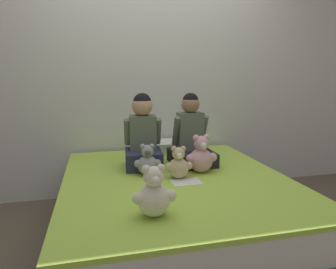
{
  "coord_description": "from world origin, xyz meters",
  "views": [
    {
      "loc": [
        -0.56,
        -2.08,
        1.23
      ],
      "look_at": [
        0.0,
        0.25,
        0.76
      ],
      "focal_mm": 32.0,
      "sensor_mm": 36.0,
      "label": 1
    }
  ],
  "objects_px": {
    "child_on_left": "(143,136)",
    "bed": "(176,207)",
    "teddy_bear_between_children": "(178,165)",
    "sign_card": "(186,182)",
    "teddy_bear_held_by_left_child": "(148,162)",
    "teddy_bear_at_foot_of_bed": "(154,194)",
    "teddy_bear_held_by_right_child": "(201,156)",
    "pillow_at_headboard": "(156,147)",
    "child_on_right": "(191,138)"
  },
  "relations": [
    {
      "from": "child_on_left",
      "to": "bed",
      "type": "bearing_deg",
      "value": -54.07
    },
    {
      "from": "bed",
      "to": "teddy_bear_held_by_left_child",
      "type": "bearing_deg",
      "value": 153.72
    },
    {
      "from": "teddy_bear_held_by_right_child",
      "to": "teddy_bear_at_foot_of_bed",
      "type": "bearing_deg",
      "value": -127.88
    },
    {
      "from": "child_on_right",
      "to": "teddy_bear_held_by_right_child",
      "type": "distance_m",
      "value": 0.27
    },
    {
      "from": "teddy_bear_between_children",
      "to": "sign_card",
      "type": "relative_size",
      "value": 1.17
    },
    {
      "from": "teddy_bear_at_foot_of_bed",
      "to": "bed",
      "type": "bearing_deg",
      "value": 65.5
    },
    {
      "from": "child_on_left",
      "to": "teddy_bear_held_by_right_child",
      "type": "relative_size",
      "value": 2.03
    },
    {
      "from": "child_on_right",
      "to": "teddy_bear_at_foot_of_bed",
      "type": "distance_m",
      "value": 1.05
    },
    {
      "from": "teddy_bear_held_by_right_child",
      "to": "pillow_at_headboard",
      "type": "xyz_separation_m",
      "value": [
        -0.22,
        0.68,
        -0.07
      ]
    },
    {
      "from": "child_on_left",
      "to": "teddy_bear_at_foot_of_bed",
      "type": "height_order",
      "value": "child_on_left"
    },
    {
      "from": "teddy_bear_held_by_right_child",
      "to": "pillow_at_headboard",
      "type": "bearing_deg",
      "value": 107.82
    },
    {
      "from": "teddy_bear_held_by_left_child",
      "to": "teddy_bear_at_foot_of_bed",
      "type": "bearing_deg",
      "value": -88.17
    },
    {
      "from": "teddy_bear_held_by_left_child",
      "to": "sign_card",
      "type": "relative_size",
      "value": 1.17
    },
    {
      "from": "bed",
      "to": "teddy_bear_at_foot_of_bed",
      "type": "relative_size",
      "value": 6.44
    },
    {
      "from": "teddy_bear_between_children",
      "to": "sign_card",
      "type": "height_order",
      "value": "teddy_bear_between_children"
    },
    {
      "from": "bed",
      "to": "pillow_at_headboard",
      "type": "height_order",
      "value": "pillow_at_headboard"
    },
    {
      "from": "pillow_at_headboard",
      "to": "sign_card",
      "type": "xyz_separation_m",
      "value": [
        0.04,
        -0.88,
        -0.05
      ]
    },
    {
      "from": "teddy_bear_held_by_left_child",
      "to": "teddy_bear_at_foot_of_bed",
      "type": "xyz_separation_m",
      "value": [
        -0.08,
        -0.68,
        0.02
      ]
    },
    {
      "from": "teddy_bear_held_by_left_child",
      "to": "teddy_bear_held_by_right_child",
      "type": "bearing_deg",
      "value": 5.25
    },
    {
      "from": "teddy_bear_between_children",
      "to": "sign_card",
      "type": "distance_m",
      "value": 0.14
    },
    {
      "from": "teddy_bear_held_by_right_child",
      "to": "sign_card",
      "type": "xyz_separation_m",
      "value": [
        -0.18,
        -0.2,
        -0.13
      ]
    },
    {
      "from": "bed",
      "to": "child_on_right",
      "type": "xyz_separation_m",
      "value": [
        0.22,
        0.33,
        0.47
      ]
    },
    {
      "from": "teddy_bear_at_foot_of_bed",
      "to": "teddy_bear_between_children",
      "type": "bearing_deg",
      "value": 63.35
    },
    {
      "from": "bed",
      "to": "child_on_right",
      "type": "bearing_deg",
      "value": 55.77
    },
    {
      "from": "child_on_left",
      "to": "teddy_bear_held_by_right_child",
      "type": "xyz_separation_m",
      "value": [
        0.42,
        -0.25,
        -0.13
      ]
    },
    {
      "from": "bed",
      "to": "teddy_bear_held_by_right_child",
      "type": "relative_size",
      "value": 6.14
    },
    {
      "from": "child_on_left",
      "to": "child_on_right",
      "type": "height_order",
      "value": "child_on_left"
    },
    {
      "from": "bed",
      "to": "teddy_bear_at_foot_of_bed",
      "type": "height_order",
      "value": "teddy_bear_at_foot_of_bed"
    },
    {
      "from": "teddy_bear_held_by_left_child",
      "to": "teddy_bear_at_foot_of_bed",
      "type": "height_order",
      "value": "teddy_bear_at_foot_of_bed"
    },
    {
      "from": "bed",
      "to": "child_on_left",
      "type": "xyz_separation_m",
      "value": [
        -0.2,
        0.33,
        0.5
      ]
    },
    {
      "from": "teddy_bear_between_children",
      "to": "teddy_bear_at_foot_of_bed",
      "type": "bearing_deg",
      "value": -112.13
    },
    {
      "from": "teddy_bear_at_foot_of_bed",
      "to": "child_on_right",
      "type": "bearing_deg",
      "value": 62.22
    },
    {
      "from": "child_on_right",
      "to": "teddy_bear_held_by_right_child",
      "type": "height_order",
      "value": "child_on_right"
    },
    {
      "from": "teddy_bear_between_children",
      "to": "teddy_bear_held_by_left_child",
      "type": "bearing_deg",
      "value": 154.97
    },
    {
      "from": "teddy_bear_held_by_right_child",
      "to": "child_on_left",
      "type": "bearing_deg",
      "value": 148.36
    },
    {
      "from": "teddy_bear_held_by_right_child",
      "to": "teddy_bear_between_children",
      "type": "height_order",
      "value": "teddy_bear_held_by_right_child"
    },
    {
      "from": "bed",
      "to": "teddy_bear_held_by_right_child",
      "type": "height_order",
      "value": "teddy_bear_held_by_right_child"
    },
    {
      "from": "bed",
      "to": "sign_card",
      "type": "relative_size",
      "value": 8.86
    },
    {
      "from": "child_on_left",
      "to": "teddy_bear_held_by_right_child",
      "type": "height_order",
      "value": "child_on_left"
    },
    {
      "from": "bed",
      "to": "child_on_left",
      "type": "bearing_deg",
      "value": 120.83
    },
    {
      "from": "sign_card",
      "to": "pillow_at_headboard",
      "type": "bearing_deg",
      "value": 92.92
    },
    {
      "from": "pillow_at_headboard",
      "to": "bed",
      "type": "bearing_deg",
      "value": -90.0
    },
    {
      "from": "teddy_bear_held_by_left_child",
      "to": "sign_card",
      "type": "distance_m",
      "value": 0.35
    },
    {
      "from": "child_on_left",
      "to": "sign_card",
      "type": "bearing_deg",
      "value": -57.0
    },
    {
      "from": "teddy_bear_at_foot_of_bed",
      "to": "pillow_at_headboard",
      "type": "relative_size",
      "value": 0.58
    },
    {
      "from": "teddy_bear_held_by_left_child",
      "to": "teddy_bear_between_children",
      "type": "xyz_separation_m",
      "value": [
        0.21,
        -0.13,
        -0.0
      ]
    },
    {
      "from": "child_on_right",
      "to": "teddy_bear_between_children",
      "type": "xyz_separation_m",
      "value": [
        -0.21,
        -0.36,
        -0.12
      ]
    },
    {
      "from": "child_on_left",
      "to": "pillow_at_headboard",
      "type": "bearing_deg",
      "value": 70.58
    },
    {
      "from": "bed",
      "to": "child_on_left",
      "type": "relative_size",
      "value": 3.03
    },
    {
      "from": "teddy_bear_between_children",
      "to": "sign_card",
      "type": "bearing_deg",
      "value": -66.62
    }
  ]
}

